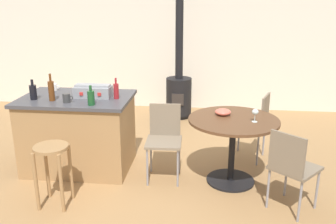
# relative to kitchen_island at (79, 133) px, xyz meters

# --- Properties ---
(ground_plane) EXTENTS (8.80, 8.80, 0.00)m
(ground_plane) POSITION_rel_kitchen_island_xyz_m (0.79, -0.23, -0.46)
(ground_plane) COLOR #A37A4C
(back_wall) EXTENTS (8.00, 0.10, 2.70)m
(back_wall) POSITION_rel_kitchen_island_xyz_m (0.79, 2.77, 0.89)
(back_wall) COLOR silver
(back_wall) RESTS_ON ground_plane
(kitchen_island) EXTENTS (1.30, 0.88, 0.91)m
(kitchen_island) POSITION_rel_kitchen_island_xyz_m (0.00, 0.00, 0.00)
(kitchen_island) COLOR #A37A4C
(kitchen_island) RESTS_ON ground_plane
(wooden_stool) EXTENTS (0.34, 0.34, 0.64)m
(wooden_stool) POSITION_rel_kitchen_island_xyz_m (0.04, -0.87, 0.02)
(wooden_stool) COLOR #A37A4C
(wooden_stool) RESTS_ON ground_plane
(dining_table) EXTENTS (1.00, 1.00, 0.76)m
(dining_table) POSITION_rel_kitchen_island_xyz_m (1.84, -0.18, 0.13)
(dining_table) COLOR black
(dining_table) RESTS_ON ground_plane
(folding_chair_near) EXTENTS (0.51, 0.51, 0.88)m
(folding_chair_near) POSITION_rel_kitchen_island_xyz_m (2.16, 0.48, 0.07)
(folding_chair_near) COLOR #7F705B
(folding_chair_near) RESTS_ON ground_plane
(folding_chair_far) EXTENTS (0.41, 0.41, 0.86)m
(folding_chair_far) POSITION_rel_kitchen_island_xyz_m (1.07, -0.14, 0.05)
(folding_chair_far) COLOR #7F705B
(folding_chair_far) RESTS_ON ground_plane
(folding_chair_left) EXTENTS (0.56, 0.56, 0.85)m
(folding_chair_left) POSITION_rel_kitchen_island_xyz_m (2.37, -0.73, 0.04)
(folding_chair_left) COLOR #7F705B
(folding_chair_left) RESTS_ON ground_plane
(wood_stove) EXTENTS (0.44, 0.45, 2.31)m
(wood_stove) POSITION_rel_kitchen_island_xyz_m (1.05, 2.12, 0.10)
(wood_stove) COLOR black
(wood_stove) RESTS_ON ground_plane
(toolbox) EXTENTS (0.43, 0.22, 0.15)m
(toolbox) POSITION_rel_kitchen_island_xyz_m (0.21, 0.02, 0.52)
(toolbox) COLOR gray
(toolbox) RESTS_ON kitchen_island
(bottle_0) EXTENTS (0.06, 0.06, 0.24)m
(bottle_0) POSITION_rel_kitchen_island_xyz_m (0.50, -0.02, 0.55)
(bottle_0) COLOR maroon
(bottle_0) RESTS_ON kitchen_island
(bottle_1) EXTENTS (0.08, 0.08, 0.22)m
(bottle_1) POSITION_rel_kitchen_island_xyz_m (0.29, -0.31, 0.54)
(bottle_1) COLOR #194C23
(bottle_1) RESTS_ON kitchen_island
(bottle_2) EXTENTS (0.07, 0.07, 0.31)m
(bottle_2) POSITION_rel_kitchen_island_xyz_m (-0.21, -0.19, 0.57)
(bottle_2) COLOR #603314
(bottle_2) RESTS_ON kitchen_island
(bottle_3) EXTENTS (0.08, 0.08, 0.23)m
(bottle_3) POSITION_rel_kitchen_island_xyz_m (-0.44, -0.16, 0.54)
(bottle_3) COLOR black
(bottle_3) RESTS_ON kitchen_island
(cup_0) EXTENTS (0.12, 0.09, 0.09)m
(cup_0) POSITION_rel_kitchen_island_xyz_m (-0.02, 0.27, 0.50)
(cup_0) COLOR white
(cup_0) RESTS_ON kitchen_island
(cup_1) EXTENTS (0.12, 0.08, 0.08)m
(cup_1) POSITION_rel_kitchen_island_xyz_m (-0.38, 0.28, 0.49)
(cup_1) COLOR white
(cup_1) RESTS_ON kitchen_island
(cup_2) EXTENTS (0.12, 0.08, 0.10)m
(cup_2) POSITION_rel_kitchen_island_xyz_m (-0.02, -0.24, 0.50)
(cup_2) COLOR #383838
(cup_2) RESTS_ON kitchen_island
(wine_glass) EXTENTS (0.07, 0.07, 0.14)m
(wine_glass) POSITION_rel_kitchen_island_xyz_m (2.06, -0.26, 0.41)
(wine_glass) COLOR silver
(wine_glass) RESTS_ON dining_table
(serving_bowl) EXTENTS (0.18, 0.18, 0.07)m
(serving_bowl) POSITION_rel_kitchen_island_xyz_m (1.73, -0.05, 0.34)
(serving_bowl) COLOR #DB6651
(serving_bowl) RESTS_ON dining_table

